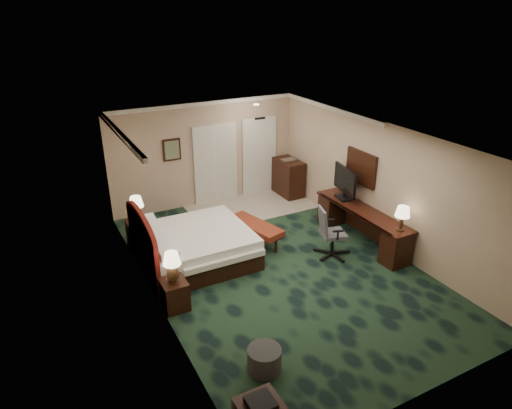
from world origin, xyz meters
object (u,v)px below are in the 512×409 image
nightstand_near (175,294)px  nightstand_far (140,234)px  minibar (288,177)px  bed_bench (255,233)px  ottoman (264,359)px  lamp_far (137,210)px  desk (361,226)px  tv (345,183)px  desk_chair (333,232)px  lamp_near (172,268)px  bed (197,246)px

nightstand_near → nightstand_far: nightstand_far is taller
nightstand_near → minibar: size_ratio=0.53×
nightstand_near → bed_bench: nightstand_near is taller
nightstand_near → ottoman: (0.67, -2.04, -0.09)m
ottoman → minibar: 6.70m
lamp_far → desk: 4.90m
lamp_far → minibar: 4.58m
desk → tv: bearing=89.0°
ottoman → minibar: minibar is taller
nightstand_near → desk: (4.46, 0.39, 0.12)m
desk_chair → nightstand_far: bearing=164.3°
nightstand_near → desk_chair: bearing=3.0°
ottoman → minibar: bearing=55.6°
desk_chair → lamp_near: bearing=-159.6°
nightstand_far → lamp_far: 0.60m
minibar → tv: bearing=-89.6°
nightstand_far → ottoman: 4.51m
lamp_far → tv: 4.65m
desk_chair → lamp_far: bearing=164.5°
nightstand_near → bed_bench: bearing=31.5°
bed → tv: bearing=-3.4°
bed_bench → minibar: 2.96m
minibar → lamp_far: bearing=-166.4°
bed_bench → minibar: bearing=29.3°
bed → desk_chair: bearing=-23.3°
bed → nightstand_near: 1.60m
lamp_near → tv: tv is taller
ottoman → tv: 5.02m
lamp_far → desk_chair: (3.51, -2.23, -0.35)m
lamp_far → bed_bench: size_ratio=0.42×
lamp_far → ottoman: lamp_far is taller
nightstand_near → lamp_far: size_ratio=0.90×
lamp_near → ottoman: lamp_near is taller
nightstand_near → nightstand_far: bearing=89.2°
nightstand_far → minibar: 4.55m
bed → minibar: 4.15m
nightstand_near → lamp_far: lamp_far is taller
bed_bench → desk: size_ratio=0.52×
lamp_near → bed_bench: bearing=31.9°
nightstand_near → bed: bearing=54.8°
desk → tv: tv is taller
bed → nightstand_far: size_ratio=3.45×
nightstand_far → desk: size_ratio=0.23×
lamp_near → lamp_far: 2.44m
nightstand_far → desk_chair: 4.16m
tv → minibar: tv is taller
bed_bench → tv: (2.13, -0.34, 0.91)m
nightstand_near → bed_bench: size_ratio=0.38×
bed → lamp_near: lamp_near is taller
bed → desk: 3.65m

